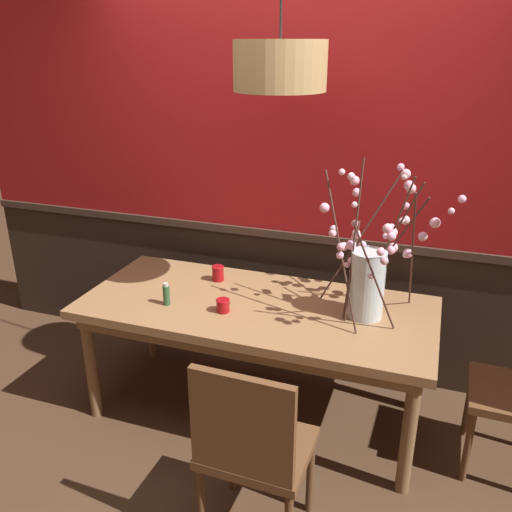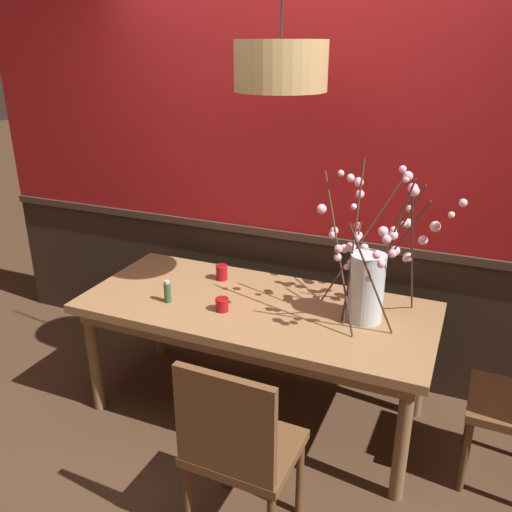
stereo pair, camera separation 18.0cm
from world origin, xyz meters
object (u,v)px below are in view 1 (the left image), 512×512
(pendant_lamp, at_px, (280,66))
(chair_far_side_left, at_px, (251,273))
(dining_table, at_px, (256,317))
(candle_holder_nearer_edge, at_px, (223,305))
(chair_far_side_right, at_px, (343,286))
(candle_holder_nearer_center, at_px, (218,273))
(condiment_bottle, at_px, (166,294))
(chair_near_side_right, at_px, (252,446))
(vase_with_blossoms, at_px, (370,274))

(pendant_lamp, bearing_deg, chair_far_side_left, 119.31)
(dining_table, bearing_deg, candle_holder_nearer_edge, -133.55)
(chair_far_side_right, distance_m, candle_holder_nearer_center, 0.94)
(chair_far_side_right, xyz_separation_m, candle_holder_nearer_edge, (-0.49, -0.97, 0.24))
(dining_table, relative_size, condiment_bottle, 15.05)
(candle_holder_nearer_edge, xyz_separation_m, condiment_bottle, (-0.33, -0.02, 0.02))
(condiment_bottle, xyz_separation_m, pendant_lamp, (0.56, 0.27, 1.21))
(candle_holder_nearer_center, bearing_deg, chair_far_side_left, 90.51)
(chair_near_side_right, distance_m, vase_with_blossoms, 1.10)
(chair_near_side_right, bearing_deg, pendant_lamp, 101.33)
(candle_holder_nearer_center, distance_m, candle_holder_nearer_edge, 0.42)
(chair_far_side_left, relative_size, condiment_bottle, 7.22)
(dining_table, distance_m, candle_holder_nearer_center, 0.42)
(condiment_bottle, bearing_deg, dining_table, 19.90)
(chair_far_side_right, height_order, chair_near_side_right, chair_far_side_right)
(vase_with_blossoms, distance_m, candle_holder_nearer_edge, 0.81)
(chair_near_side_right, bearing_deg, condiment_bottle, 137.27)
(vase_with_blossoms, bearing_deg, pendant_lamp, 178.32)
(chair_near_side_right, bearing_deg, chair_far_side_right, 87.72)
(chair_far_side_left, relative_size, pendant_lamp, 1.00)
(chair_near_side_right, distance_m, condiment_bottle, 1.06)
(vase_with_blossoms, height_order, candle_holder_nearer_center, vase_with_blossoms)
(dining_table, xyz_separation_m, chair_far_side_left, (-0.33, 0.85, -0.12))
(chair_far_side_right, relative_size, chair_near_side_right, 1.01)
(dining_table, bearing_deg, chair_far_side_left, 111.39)
(chair_far_side_right, distance_m, candle_holder_nearer_edge, 1.11)
(dining_table, relative_size, candle_holder_nearer_center, 20.80)
(candle_holder_nearer_center, bearing_deg, pendant_lamp, -17.45)
(chair_near_side_right, xyz_separation_m, vase_with_blossoms, (0.32, 0.95, 0.44))
(chair_near_side_right, distance_m, candle_holder_nearer_edge, 0.87)
(candle_holder_nearer_edge, height_order, pendant_lamp, pendant_lamp)
(dining_table, distance_m, chair_far_side_right, 0.90)
(chair_near_side_right, bearing_deg, dining_table, 108.11)
(chair_far_side_right, height_order, chair_far_side_left, chair_far_side_right)
(chair_far_side_left, xyz_separation_m, candle_holder_nearer_edge, (0.19, -1.00, 0.24))
(chair_far_side_left, bearing_deg, candle_holder_nearer_edge, -79.02)
(vase_with_blossoms, xyz_separation_m, candle_holder_nearer_edge, (-0.75, -0.23, -0.20))
(candle_holder_nearer_edge, bearing_deg, vase_with_blossoms, 17.01)
(chair_far_side_left, height_order, condiment_bottle, chair_far_side_left)
(candle_holder_nearer_center, height_order, pendant_lamp, pendant_lamp)
(condiment_bottle, distance_m, pendant_lamp, 1.36)
(candle_holder_nearer_center, xyz_separation_m, candle_holder_nearer_edge, (0.19, -0.38, -0.01))
(chair_far_side_left, bearing_deg, chair_far_side_right, -2.63)
(candle_holder_nearer_edge, bearing_deg, candle_holder_nearer_center, 116.66)
(candle_holder_nearer_edge, bearing_deg, pendant_lamp, 46.53)
(chair_far_side_right, xyz_separation_m, chair_near_side_right, (-0.07, -1.69, -0.00))
(chair_near_side_right, relative_size, chair_far_side_left, 0.99)
(vase_with_blossoms, bearing_deg, chair_near_side_right, -108.73)
(condiment_bottle, relative_size, pendant_lamp, 0.14)
(chair_far_side_left, bearing_deg, vase_with_blossoms, -39.37)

